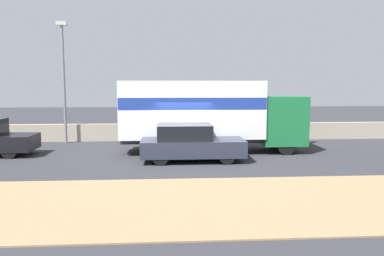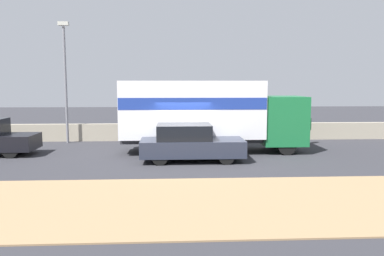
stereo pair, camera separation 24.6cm
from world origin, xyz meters
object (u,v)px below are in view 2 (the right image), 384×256
object	(u,v)px
pedestrian	(308,129)
street_lamp	(65,74)
box_truck	(207,112)
car_hatchback	(190,143)

from	to	relation	value
pedestrian	street_lamp	bearing A→B (deg)	174.94
box_truck	pedestrian	bearing A→B (deg)	19.70
street_lamp	car_hatchback	xyz separation A→B (m)	(6.70, -5.45, -3.12)
street_lamp	box_truck	bearing A→B (deg)	-23.18
street_lamp	box_truck	world-z (taller)	street_lamp
street_lamp	car_hatchback	distance (m)	9.18
street_lamp	car_hatchback	bearing A→B (deg)	-39.12
box_truck	pedestrian	world-z (taller)	box_truck
car_hatchback	pedestrian	xyz separation A→B (m)	(6.73, 4.26, 0.09)
street_lamp	box_truck	xyz separation A→B (m)	(7.63, -3.27, -1.92)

